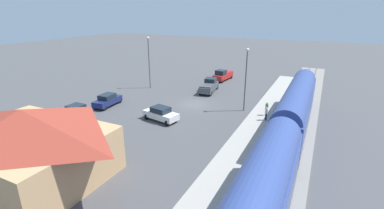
% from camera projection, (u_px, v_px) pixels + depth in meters
% --- Properties ---
extents(ground_plane, '(200.00, 200.00, 0.00)m').
position_uv_depth(ground_plane, '(194.00, 104.00, 39.47)').
color(ground_plane, '#4C4C4F').
extents(railway_track, '(4.80, 70.00, 0.30)m').
position_uv_depth(railway_track, '(296.00, 120.00, 33.63)').
color(railway_track, gray).
rests_on(railway_track, ground).
extents(platform, '(3.20, 46.00, 0.30)m').
position_uv_depth(platform, '(263.00, 114.00, 35.27)').
color(platform, '#A8A399').
rests_on(platform, ground).
extents(station_building, '(12.64, 9.69, 5.79)m').
position_uv_depth(station_building, '(27.00, 143.00, 21.46)').
color(station_building, tan).
rests_on(station_building, ground).
extents(pedestrian_on_platform, '(0.36, 0.36, 1.71)m').
position_uv_depth(pedestrian_on_platform, '(267.00, 108.00, 34.25)').
color(pedestrian_on_platform, '#23284C').
rests_on(pedestrian_on_platform, platform).
extents(pedestrian_waiting_far, '(0.36, 0.36, 1.71)m').
position_uv_depth(pedestrian_waiting_far, '(266.00, 112.00, 32.70)').
color(pedestrian_waiting_far, '#23284C').
rests_on(pedestrian_waiting_far, platform).
extents(pickup_red, '(2.48, 5.57, 2.14)m').
position_uv_depth(pickup_red, '(223.00, 75.00, 52.82)').
color(pickup_red, red).
rests_on(pickup_red, ground).
extents(pickup_charcoal, '(2.61, 5.60, 2.14)m').
position_uv_depth(pickup_charcoal, '(209.00, 86.00, 45.17)').
color(pickup_charcoal, '#47494F').
rests_on(pickup_charcoal, ground).
extents(sedan_navy, '(2.18, 4.63, 1.74)m').
position_uv_depth(sedan_navy, '(107.00, 100.00, 38.50)').
color(sedan_navy, navy).
rests_on(sedan_navy, ground).
extents(pickup_blue, '(2.04, 5.43, 2.14)m').
position_uv_depth(pickup_blue, '(70.00, 116.00, 32.22)').
color(pickup_blue, '#283D9E').
rests_on(pickup_blue, ground).
extents(sedan_white, '(4.77, 2.91, 1.74)m').
position_uv_depth(sedan_white, '(161.00, 114.00, 33.44)').
color(sedan_white, white).
rests_on(sedan_white, ground).
extents(light_pole_near_platform, '(0.44, 0.44, 8.37)m').
position_uv_depth(light_pole_near_platform, '(246.00, 73.00, 35.32)').
color(light_pole_near_platform, '#515156').
rests_on(light_pole_near_platform, ground).
extents(light_pole_lot_center, '(0.44, 0.44, 8.76)m').
position_uv_depth(light_pole_lot_center, '(149.00, 57.00, 46.12)').
color(light_pole_lot_center, '#515156').
rests_on(light_pole_lot_center, ground).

